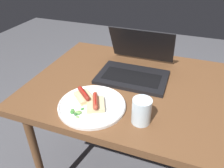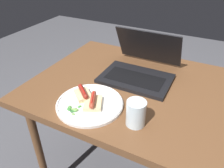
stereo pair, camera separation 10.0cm
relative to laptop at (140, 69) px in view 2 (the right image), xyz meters
The scene contains 7 objects.
desk 0.15m from the laptop, 72.56° to the right, with size 1.06×0.81×0.76m.
laptop is the anchor object (origin of this frame).
plate 0.36m from the laptop, 106.48° to the right, with size 0.30×0.30×0.02m.
sausage_toast_left 0.36m from the laptop, 103.17° to the right, with size 0.11×0.12×0.04m.
sausage_toast_middle 0.35m from the laptop, 115.80° to the right, with size 0.11×0.11×0.04m.
salad_pile 0.44m from the laptop, 108.14° to the right, with size 0.06×0.07×0.01m.
drinking_glass 0.38m from the laptop, 71.34° to the right, with size 0.08×0.08×0.11m.
Camera 2 is at (0.30, -0.88, 1.36)m, focal length 35.00 mm.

